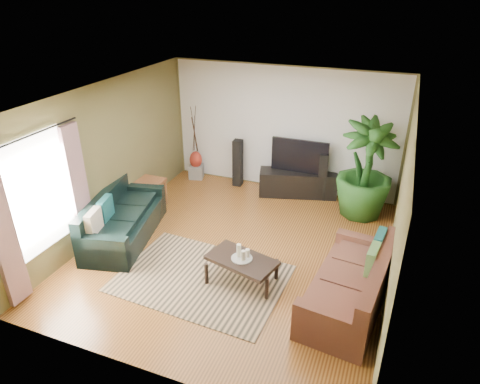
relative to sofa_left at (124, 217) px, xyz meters
The scene contains 28 objects.
floor 2.10m from the sofa_left, ahead, with size 5.50×5.50×0.00m, color #985D27.
ceiling 3.06m from the sofa_left, ahead, with size 5.50×5.50×0.00m, color white.
wall_back 3.79m from the sofa_left, 56.55° to the left, with size 5.00×5.00×0.00m, color brown.
wall_front 3.30m from the sofa_left, 50.17° to the right, with size 5.00×5.00×0.00m, color brown.
wall_left 1.09m from the sofa_left, 145.97° to the left, with size 5.50×5.50×0.00m, color brown.
wall_right 4.63m from the sofa_left, ahead, with size 5.50×5.50×0.00m, color brown.
backwall_panel 3.78m from the sofa_left, 56.47° to the left, with size 4.90×4.90×0.00m, color white.
window_pane 1.67m from the sofa_left, 109.46° to the right, with size 1.80×1.80×0.00m, color white.
curtain_near 2.19m from the sofa_left, 101.21° to the right, with size 0.08×0.35×2.20m, color gray.
curtain_far 0.98m from the sofa_left, 127.18° to the right, with size 0.08×0.35×2.20m, color gray.
curtain_rod 2.31m from the sofa_left, 107.45° to the right, with size 0.03×0.03×1.90m, color black.
sofa_left is the anchor object (origin of this frame).
sofa_right 4.05m from the sofa_left, ahead, with size 2.07×0.93×0.85m, color brown.
area_rug 1.95m from the sofa_left, 18.20° to the right, with size 2.56×1.81×0.01m, color tan.
coffee_table 2.47m from the sofa_left, ahead, with size 1.05×0.57×0.43m, color black.
candle_tray 2.46m from the sofa_left, ahead, with size 0.32×0.32×0.01m, color #959691.
candle_tall 2.40m from the sofa_left, ahead, with size 0.07×0.07×0.21m, color white.
candle_mid 2.51m from the sofa_left, 10.71° to the right, with size 0.07×0.07×0.16m, color beige.
candle_short 2.52m from the sofa_left, ahead, with size 0.07×0.07×0.13m, color white.
tv_stand 3.75m from the sofa_left, 48.72° to the left, with size 1.65×0.49×0.55m, color black.
television 3.78m from the sofa_left, 48.72° to the left, with size 1.21×0.07×0.71m, color black.
speaker_left 3.02m from the sofa_left, 69.10° to the left, with size 0.19×0.21×1.07m, color black.
speaker_right 4.11m from the sofa_left, 43.28° to the left, with size 0.18×0.21×1.03m, color black.
potted_plant 4.60m from the sofa_left, 32.27° to the left, with size 1.09×1.09×1.94m, color #1E4D19.
plant_pot 4.57m from the sofa_left, 32.27° to the left, with size 0.36×0.36×0.28m, color black.
pedestal 2.83m from the sofa_left, 89.56° to the left, with size 0.32×0.32×0.32m, color gray.
vase 2.82m from the sofa_left, 89.56° to the left, with size 0.29×0.29×0.40m, color maroon.
side_table 1.22m from the sofa_left, 100.61° to the left, with size 0.55×0.55×0.58m, color brown.
Camera 1 is at (2.32, -5.74, 4.24)m, focal length 32.00 mm.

